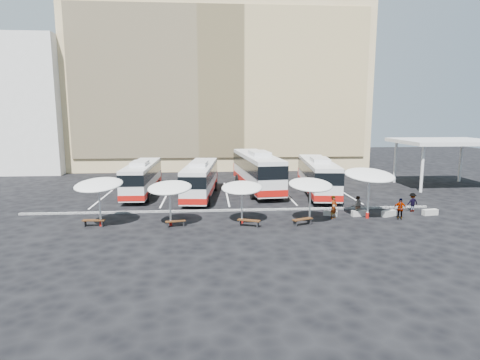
{
  "coord_description": "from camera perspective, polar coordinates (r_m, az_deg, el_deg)",
  "views": [
    {
      "loc": [
        -1.66,
        -32.0,
        8.15
      ],
      "look_at": [
        1.0,
        3.0,
        2.2
      ],
      "focal_mm": 30.0,
      "sensor_mm": 36.0,
      "label": 1
    }
  ],
  "objects": [
    {
      "name": "sunshade_1",
      "position": [
        29.11,
        -9.97,
        -1.12
      ],
      "size": [
        3.8,
        3.83,
        3.29
      ],
      "rotation": [
        0.0,
        0.0,
        -0.24
      ],
      "color": "silver",
      "rests_on": "ground"
    },
    {
      "name": "ground",
      "position": [
        33.06,
        -1.34,
        -4.65
      ],
      "size": [
        120.0,
        120.0,
        0.0
      ],
      "primitive_type": "plane",
      "color": "black",
      "rests_on": "ground"
    },
    {
      "name": "apartment_block",
      "position": [
        65.53,
        -28.45,
        9.22
      ],
      "size": [
        14.0,
        14.0,
        18.0
      ],
      "primitive_type": "cube",
      "color": "silver",
      "rests_on": "ground"
    },
    {
      "name": "conc_bench_0",
      "position": [
        32.85,
        12.74,
        -4.62
      ],
      "size": [
        1.15,
        0.79,
        0.41
      ],
      "primitive_type": "cube",
      "rotation": [
        0.0,
        0.0,
        -0.43
      ],
      "color": "gray",
      "rests_on": "ground"
    },
    {
      "name": "conc_bench_2",
      "position": [
        33.97,
        20.4,
        -4.47
      ],
      "size": [
        1.31,
        0.9,
        0.47
      ],
      "primitive_type": "cube",
      "rotation": [
        0.0,
        0.0,
        0.43
      ],
      "color": "gray",
      "rests_on": "ground"
    },
    {
      "name": "sunshade_3",
      "position": [
        29.93,
        10.0,
        -0.71
      ],
      "size": [
        3.72,
        3.76,
        3.37
      ],
      "rotation": [
        0.0,
        0.0,
        0.17
      ],
      "color": "silver",
      "rests_on": "ground"
    },
    {
      "name": "service_canopy",
      "position": [
        49.33,
        27.11,
        4.75
      ],
      "size": [
        10.0,
        8.0,
        5.2
      ],
      "color": "silver",
      "rests_on": "ground"
    },
    {
      "name": "bus_0",
      "position": [
        41.06,
        -13.76,
        0.41
      ],
      "size": [
        2.7,
        10.99,
        3.47
      ],
      "rotation": [
        0.0,
        0.0,
        -0.02
      ],
      "color": "silver",
      "rests_on": "ground"
    },
    {
      "name": "bay_lines",
      "position": [
        40.85,
        -1.93,
        -1.89
      ],
      "size": [
        24.15,
        12.0,
        0.01
      ],
      "color": "white",
      "rests_on": "ground"
    },
    {
      "name": "curb_divider",
      "position": [
        33.53,
        -1.38,
        -4.32
      ],
      "size": [
        34.0,
        0.25,
        0.15
      ],
      "primitive_type": "cube",
      "color": "black",
      "rests_on": "ground"
    },
    {
      "name": "sandstone_building",
      "position": [
        64.05,
        -2.94,
        13.61
      ],
      "size": [
        42.0,
        18.25,
        29.6
      ],
      "color": "tan",
      "rests_on": "ground"
    },
    {
      "name": "sunshade_0",
      "position": [
        30.28,
        -19.46,
        -0.69
      ],
      "size": [
        4.2,
        4.23,
        3.55
      ],
      "rotation": [
        0.0,
        0.0,
        -0.28
      ],
      "color": "silver",
      "rests_on": "ground"
    },
    {
      "name": "conc_bench_3",
      "position": [
        35.65,
        25.41,
        -4.16
      ],
      "size": [
        1.3,
        0.61,
        0.47
      ],
      "primitive_type": "cube",
      "rotation": [
        0.0,
        0.0,
        0.16
      ],
      "color": "gray",
      "rests_on": "ground"
    },
    {
      "name": "wood_bench_2",
      "position": [
        28.99,
        1.28,
        -5.91
      ],
      "size": [
        1.69,
        1.02,
        0.5
      ],
      "rotation": [
        0.0,
        0.0,
        -0.38
      ],
      "color": "#331B0B",
      "rests_on": "ground"
    },
    {
      "name": "wood_bench_3",
      "position": [
        29.69,
        8.87,
        -5.68
      ],
      "size": [
        1.63,
        1.03,
        0.49
      ],
      "rotation": [
        0.0,
        0.0,
        0.41
      ],
      "color": "#331B0B",
      "rests_on": "ground"
    },
    {
      "name": "wood_bench_0",
      "position": [
        30.91,
        -20.08,
        -5.55
      ],
      "size": [
        1.62,
        0.53,
        0.49
      ],
      "rotation": [
        0.0,
        0.0,
        -0.07
      ],
      "color": "#331B0B",
      "rests_on": "ground"
    },
    {
      "name": "bus_1",
      "position": [
        38.85,
        -5.66,
        0.21
      ],
      "size": [
        3.48,
        11.46,
        3.58
      ],
      "rotation": [
        0.0,
        0.0,
        -0.1
      ],
      "color": "silver",
      "rests_on": "ground"
    },
    {
      "name": "wood_bench_1",
      "position": [
        29.36,
        -9.17,
        -5.94
      ],
      "size": [
        1.48,
        0.72,
        0.44
      ],
      "rotation": [
        0.0,
        0.0,
        0.25
      ],
      "color": "#331B0B",
      "rests_on": "ground"
    },
    {
      "name": "sunshade_2",
      "position": [
        29.35,
        0.28,
        -1.13
      ],
      "size": [
        3.48,
        3.51,
        3.15
      ],
      "rotation": [
        0.0,
        0.0,
        -0.17
      ],
      "color": "silver",
      "rests_on": "ground"
    },
    {
      "name": "passenger_0",
      "position": [
        31.88,
        13.2,
        -3.8
      ],
      "size": [
        0.77,
        0.74,
        1.78
      ],
      "primitive_type": "imported",
      "rotation": [
        0.0,
        0.0,
        0.69
      ],
      "color": "black",
      "rests_on": "ground"
    },
    {
      "name": "bus_3",
      "position": [
        40.7,
        10.99,
        0.67
      ],
      "size": [
        3.75,
        12.17,
        3.8
      ],
      "rotation": [
        0.0,
        0.0,
        -0.1
      ],
      "color": "silver",
      "rests_on": "ground"
    },
    {
      "name": "bus_2",
      "position": [
        42.19,
        2.42,
        1.46
      ],
      "size": [
        4.17,
        13.57,
        4.24
      ],
      "rotation": [
        0.0,
        0.0,
        0.1
      ],
      "color": "silver",
      "rests_on": "ground"
    },
    {
      "name": "passenger_2",
      "position": [
        33.15,
        21.79,
        -3.84
      ],
      "size": [
        1.05,
        0.8,
        1.66
      ],
      "primitive_type": "imported",
      "rotation": [
        0.0,
        0.0,
        -0.46
      ],
      "color": "black",
      "rests_on": "ground"
    },
    {
      "name": "passenger_3",
      "position": [
        36.14,
        23.3,
        -2.93
      ],
      "size": [
        1.11,
        0.76,
        1.58
      ],
      "primitive_type": "imported",
      "rotation": [
        0.0,
        0.0,
        3.33
      ],
      "color": "black",
      "rests_on": "ground"
    },
    {
      "name": "conc_bench_1",
      "position": [
        33.3,
        16.59,
        -4.55
      ],
      "size": [
        1.26,
        0.56,
        0.46
      ],
      "primitive_type": "cube",
      "rotation": [
        0.0,
        0.0,
        0.13
      ],
      "color": "gray",
      "rests_on": "ground"
    },
    {
      "name": "sunshade_4",
      "position": [
        32.2,
        17.94,
        0.61
      ],
      "size": [
        4.51,
        4.55,
        3.97
      ],
      "rotation": [
        0.0,
        0.0,
        0.21
      ],
      "color": "silver",
      "rests_on": "ground"
    },
    {
      "name": "passenger_1",
      "position": [
        33.18,
        16.34,
        -3.56
      ],
      "size": [
        0.9,
        0.77,
        1.61
      ],
      "primitive_type": "imported",
      "rotation": [
        0.0,
        0.0,
        2.92
      ],
      "color": "black",
      "rests_on": "ground"
    }
  ]
}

